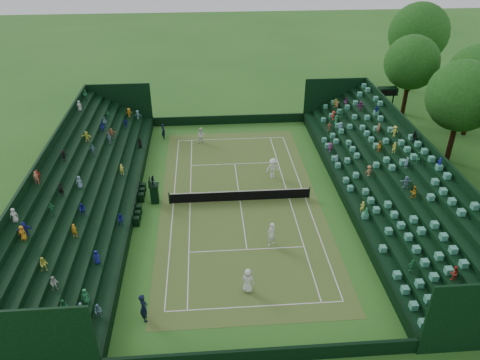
{
  "coord_description": "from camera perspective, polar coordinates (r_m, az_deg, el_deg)",
  "views": [
    {
      "loc": [
        -2.51,
        -32.39,
        21.11
      ],
      "look_at": [
        0.0,
        0.0,
        2.0
      ],
      "focal_mm": 35.0,
      "sensor_mm": 36.0,
      "label": 1
    }
  ],
  "objects": [
    {
      "name": "player_far_west",
      "position": [
        48.11,
        -4.71,
        5.43
      ],
      "size": [
        0.97,
        0.86,
        1.68
      ],
      "primitive_type": "imported",
      "rotation": [
        0.0,
        0.0,
        0.32
      ],
      "color": "white",
      "rests_on": "ground"
    },
    {
      "name": "tennis_net",
      "position": [
        38.46,
        0.0,
        -1.89
      ],
      "size": [
        11.67,
        0.1,
        1.06
      ],
      "color": "black",
      "rests_on": "ground"
    },
    {
      "name": "scoreboard_tower",
      "position": [
        55.45,
        17.55,
        10.15
      ],
      "size": [
        2.0,
        1.0,
        3.7
      ],
      "color": "black",
      "rests_on": "ground"
    },
    {
      "name": "perimeter_wall_west",
      "position": [
        38.86,
        -12.59,
        -2.4
      ],
      "size": [
        0.2,
        31.77,
        1.0
      ],
      "primitive_type": "cube",
      "color": "black",
      "rests_on": "ground"
    },
    {
      "name": "court_surface",
      "position": [
        38.74,
        0.0,
        -2.54
      ],
      "size": [
        12.97,
        26.77,
        0.01
      ],
      "primitive_type": "cube",
      "color": "#3E7E2A",
      "rests_on": "ground"
    },
    {
      "name": "perimeter_wall_south",
      "position": [
        26.53,
        2.84,
        -20.58
      ],
      "size": [
        17.17,
        0.2,
        1.0
      ],
      "primitive_type": "cube",
      "color": "black",
      "rests_on": "ground"
    },
    {
      "name": "player_near_east",
      "position": [
        33.52,
        3.84,
        -6.59
      ],
      "size": [
        0.83,
        0.74,
        1.9
      ],
      "primitive_type": "imported",
      "rotation": [
        0.0,
        0.0,
        3.67
      ],
      "color": "white",
      "rests_on": "ground"
    },
    {
      "name": "north_grandstand",
      "position": [
        40.77,
        18.04,
        0.15
      ],
      "size": [
        6.6,
        32.0,
        4.9
      ],
      "color": "black",
      "rests_on": "ground"
    },
    {
      "name": "player_far_east",
      "position": [
        41.72,
        4.04,
        1.47
      ],
      "size": [
        1.31,
        0.89,
        1.88
      ],
      "primitive_type": "imported",
      "rotation": [
        0.0,
        0.0,
        0.17
      ],
      "color": "white",
      "rests_on": "ground"
    },
    {
      "name": "ground",
      "position": [
        38.75,
        0.0,
        -2.55
      ],
      "size": [
        160.0,
        160.0,
        0.0
      ],
      "primitive_type": "plane",
      "color": "#28621F",
      "rests_on": "ground"
    },
    {
      "name": "tree_row",
      "position": [
        51.15,
        25.98,
        11.13
      ],
      "size": [
        10.86,
        37.18,
        11.17
      ],
      "color": "black",
      "rests_on": "ground"
    },
    {
      "name": "perimeter_wall_north",
      "position": [
        52.55,
        -1.35,
        7.37
      ],
      "size": [
        17.17,
        0.2,
        1.0
      ],
      "primitive_type": "cube",
      "color": "black",
      "rests_on": "ground"
    },
    {
      "name": "umpire_chair",
      "position": [
        38.62,
        -10.44,
        -1.34
      ],
      "size": [
        0.8,
        0.8,
        2.52
      ],
      "color": "black",
      "rests_on": "ground"
    },
    {
      "name": "line_judge_north",
      "position": [
        49.52,
        -9.32,
        5.87
      ],
      "size": [
        0.6,
        0.71,
        1.66
      ],
      "primitive_type": "imported",
      "rotation": [
        0.0,
        0.0,
        1.97
      ],
      "color": "black",
      "rests_on": "ground"
    },
    {
      "name": "courtside_chairs",
      "position": [
        38.6,
        -12.13,
        -2.76
      ],
      "size": [
        0.48,
        5.46,
        1.05
      ],
      "color": "black",
      "rests_on": "ground"
    },
    {
      "name": "perimeter_wall_east",
      "position": [
        39.94,
        12.23,
        -1.38
      ],
      "size": [
        0.2,
        31.77,
        1.0
      ],
      "primitive_type": "cube",
      "color": "black",
      "rests_on": "ground"
    },
    {
      "name": "south_grandstand",
      "position": [
        39.18,
        -18.8,
        -1.3
      ],
      "size": [
        6.6,
        32.0,
        4.9
      ],
      "color": "black",
      "rests_on": "ground"
    },
    {
      "name": "line_judge_south",
      "position": [
        28.67,
        -11.66,
        -14.98
      ],
      "size": [
        0.65,
        0.81,
        1.94
      ],
      "primitive_type": "imported",
      "rotation": [
        0.0,
        0.0,
        1.86
      ],
      "color": "black",
      "rests_on": "ground"
    },
    {
      "name": "player_near_west",
      "position": [
        29.89,
        0.97,
        -12.17
      ],
      "size": [
        1.0,
        0.85,
        1.74
      ],
      "primitive_type": "imported",
      "rotation": [
        0.0,
        0.0,
        2.73
      ],
      "color": "white",
      "rests_on": "ground"
    }
  ]
}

